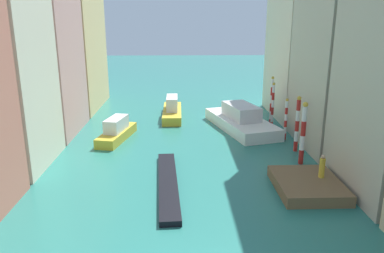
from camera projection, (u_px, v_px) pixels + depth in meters
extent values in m
plane|color=#28756B|center=(183.00, 127.00, 38.28)|extent=(154.00, 154.00, 0.00)
cube|color=tan|center=(38.00, 34.00, 34.12)|extent=(6.04, 8.59, 18.42)
cube|color=#DBB77A|center=(71.00, 37.00, 44.58)|extent=(6.04, 11.60, 16.94)
cube|color=#BCB299|center=(346.00, 30.00, 30.38)|extent=(6.04, 9.40, 19.33)
cube|color=beige|center=(304.00, 43.00, 40.62)|extent=(6.04, 10.55, 16.05)
cube|color=brown|center=(307.00, 185.00, 24.13)|extent=(4.01, 5.04, 0.71)
cylinder|color=gold|center=(322.00, 168.00, 24.23)|extent=(0.36, 0.36, 1.28)
sphere|color=tan|center=(323.00, 157.00, 24.02)|extent=(0.26, 0.26, 0.26)
cylinder|color=red|center=(301.00, 157.00, 28.45)|extent=(0.36, 0.36, 1.11)
cylinder|color=white|center=(302.00, 143.00, 28.14)|extent=(0.36, 0.36, 1.11)
cylinder|color=red|center=(303.00, 129.00, 27.84)|extent=(0.36, 0.36, 1.11)
cylinder|color=white|center=(305.00, 114.00, 27.53)|extent=(0.36, 0.36, 1.11)
sphere|color=gold|center=(305.00, 105.00, 27.34)|extent=(0.40, 0.40, 0.40)
cylinder|color=red|center=(295.00, 146.00, 31.21)|extent=(0.32, 0.32, 0.86)
cylinder|color=white|center=(296.00, 136.00, 30.97)|extent=(0.32, 0.32, 0.86)
cylinder|color=red|center=(297.00, 126.00, 30.73)|extent=(0.32, 0.32, 0.86)
cylinder|color=white|center=(298.00, 116.00, 30.50)|extent=(0.32, 0.32, 0.86)
cylinder|color=red|center=(299.00, 105.00, 30.26)|extent=(0.32, 0.32, 0.86)
sphere|color=gold|center=(299.00, 98.00, 30.10)|extent=(0.35, 0.35, 0.35)
cylinder|color=red|center=(285.00, 136.00, 34.27)|extent=(0.25, 0.25, 0.59)
cylinder|color=white|center=(285.00, 130.00, 34.10)|extent=(0.25, 0.25, 0.59)
cylinder|color=red|center=(286.00, 124.00, 33.94)|extent=(0.25, 0.25, 0.59)
cylinder|color=white|center=(286.00, 117.00, 33.78)|extent=(0.25, 0.25, 0.59)
cylinder|color=red|center=(286.00, 111.00, 33.61)|extent=(0.25, 0.25, 0.59)
cylinder|color=white|center=(287.00, 104.00, 33.45)|extent=(0.25, 0.25, 0.59)
sphere|color=gold|center=(287.00, 100.00, 33.34)|extent=(0.27, 0.27, 0.27)
cylinder|color=red|center=(271.00, 125.00, 37.50)|extent=(0.25, 0.25, 0.73)
cylinder|color=white|center=(272.00, 118.00, 37.30)|extent=(0.25, 0.25, 0.73)
cylinder|color=red|center=(272.00, 111.00, 37.10)|extent=(0.25, 0.25, 0.73)
cylinder|color=white|center=(273.00, 104.00, 36.90)|extent=(0.25, 0.25, 0.73)
cylinder|color=red|center=(273.00, 96.00, 36.70)|extent=(0.25, 0.25, 0.73)
cylinder|color=white|center=(274.00, 89.00, 36.50)|extent=(0.25, 0.25, 0.73)
sphere|color=gold|center=(274.00, 84.00, 36.37)|extent=(0.28, 0.28, 0.28)
cylinder|color=red|center=(270.00, 123.00, 38.20)|extent=(0.26, 0.26, 0.81)
cylinder|color=white|center=(271.00, 115.00, 37.97)|extent=(0.26, 0.26, 0.81)
cylinder|color=red|center=(271.00, 107.00, 37.75)|extent=(0.26, 0.26, 0.81)
cylinder|color=white|center=(272.00, 99.00, 37.52)|extent=(0.26, 0.26, 0.81)
cylinder|color=red|center=(272.00, 91.00, 37.30)|extent=(0.26, 0.26, 0.81)
cylinder|color=white|center=(272.00, 83.00, 37.08)|extent=(0.26, 0.26, 0.81)
sphere|color=gold|center=(273.00, 78.00, 36.94)|extent=(0.29, 0.29, 0.29)
cube|color=white|center=(241.00, 123.00, 37.48)|extent=(6.43, 10.75, 1.10)
cube|color=silver|center=(241.00, 111.00, 37.14)|extent=(3.49, 5.00, 1.35)
cube|color=black|center=(168.00, 183.00, 24.78)|extent=(1.77, 10.40, 0.35)
cube|color=gold|center=(172.00, 113.00, 41.91)|extent=(1.99, 7.71, 0.90)
cube|color=silver|center=(172.00, 103.00, 41.58)|extent=(1.20, 3.46, 1.44)
cube|color=gold|center=(117.00, 135.00, 34.24)|extent=(2.99, 6.30, 0.84)
cube|color=silver|center=(116.00, 124.00, 33.96)|extent=(1.91, 3.28, 1.19)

